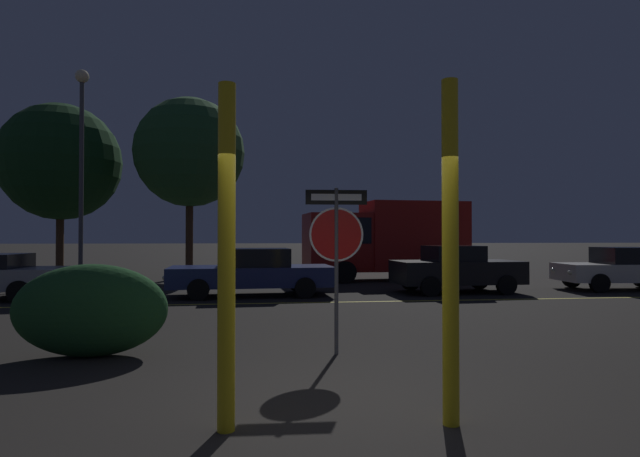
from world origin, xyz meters
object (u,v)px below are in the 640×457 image
(passing_car_3, at_px, (456,269))
(passing_car_4, at_px, (622,269))
(hedge_bush_1, at_px, (91,310))
(passing_car_2, at_px, (253,272))
(delivery_truck, at_px, (383,238))
(yellow_pole_right, at_px, (450,251))
(stop_sign, at_px, (336,236))
(tree_1, at_px, (190,153))
(street_lamp, at_px, (82,141))
(tree_0, at_px, (61,162))
(yellow_pole_left, at_px, (226,256))

(passing_car_3, bearing_deg, passing_car_4, 88.90)
(hedge_bush_1, bearing_deg, passing_car_2, 72.93)
(delivery_truck, bearing_deg, yellow_pole_right, 163.47)
(passing_car_2, height_order, passing_car_4, same)
(stop_sign, distance_m, passing_car_4, 13.34)
(yellow_pole_right, xyz_separation_m, delivery_truck, (3.22, 15.21, 0.09))
(passing_car_4, xyz_separation_m, tree_1, (-14.95, 7.05, 4.72))
(yellow_pole_right, xyz_separation_m, passing_car_2, (-1.97, 10.51, -0.91))
(yellow_pole_right, relative_size, street_lamp, 0.40)
(stop_sign, distance_m, delivery_truck, 12.90)
(passing_car_3, bearing_deg, street_lamp, -111.73)
(passing_car_2, relative_size, delivery_truck, 0.75)
(passing_car_4, xyz_separation_m, tree_0, (-20.56, 7.79, 4.31))
(passing_car_3, relative_size, delivery_truck, 0.61)
(stop_sign, distance_m, tree_1, 15.82)
(passing_car_2, distance_m, tree_0, 12.36)
(hedge_bush_1, relative_size, passing_car_2, 0.44)
(passing_car_3, xyz_separation_m, street_lamp, (-12.76, 4.53, 4.60))
(stop_sign, relative_size, yellow_pole_left, 0.79)
(hedge_bush_1, bearing_deg, street_lamp, 109.34)
(street_lamp, bearing_deg, yellow_pole_right, -60.89)
(stop_sign, distance_m, tree_0, 18.66)
(delivery_truck, bearing_deg, tree_1, 68.07)
(yellow_pole_left, bearing_deg, tree_0, 114.43)
(passing_car_3, relative_size, tree_1, 0.52)
(passing_car_2, height_order, street_lamp, street_lamp)
(yellow_pole_left, relative_size, tree_0, 0.42)
(tree_0, bearing_deg, passing_car_4, -20.75)
(stop_sign, distance_m, passing_car_2, 7.81)
(hedge_bush_1, height_order, street_lamp, street_lamp)
(passing_car_2, relative_size, passing_car_3, 1.23)
(yellow_pole_left, relative_size, street_lamp, 0.39)
(stop_sign, height_order, tree_0, tree_0)
(yellow_pole_right, distance_m, hedge_bush_1, 5.36)
(passing_car_4, bearing_deg, passing_car_3, 96.29)
(yellow_pole_right, height_order, tree_0, tree_0)
(delivery_truck, bearing_deg, yellow_pole_left, 156.11)
(yellow_pole_right, bearing_deg, stop_sign, 102.30)
(yellow_pole_left, xyz_separation_m, yellow_pole_right, (2.07, -0.11, 0.04))
(hedge_bush_1, distance_m, passing_car_2, 7.68)
(tree_0, bearing_deg, passing_car_3, -28.14)
(yellow_pole_right, distance_m, tree_1, 18.74)
(yellow_pole_right, xyz_separation_m, passing_car_3, (4.36, 10.56, -0.88))
(yellow_pole_left, height_order, passing_car_4, yellow_pole_left)
(tree_0, xyz_separation_m, tree_1, (5.61, -0.74, 0.41))
(delivery_truck, bearing_deg, stop_sign, 158.07)
(tree_0, bearing_deg, passing_car_2, -43.25)
(tree_1, bearing_deg, passing_car_2, -68.56)
(stop_sign, bearing_deg, street_lamp, 125.01)
(hedge_bush_1, relative_size, street_lamp, 0.27)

